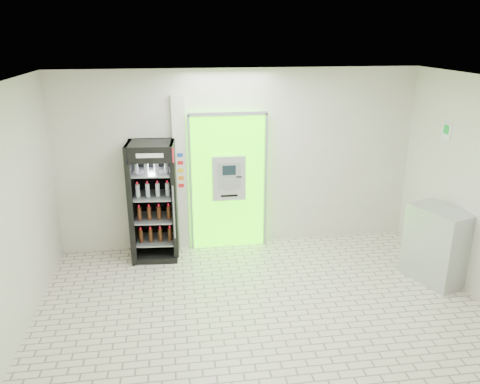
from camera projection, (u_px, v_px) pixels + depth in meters
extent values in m
plane|color=beige|center=(267.00, 324.00, 5.97)|extent=(6.00, 6.00, 0.00)
plane|color=silver|center=(239.00, 160.00, 7.82)|extent=(6.00, 0.00, 6.00)
plane|color=silver|center=(345.00, 351.00, 3.14)|extent=(6.00, 0.00, 6.00)
plane|color=white|center=(272.00, 84.00, 5.00)|extent=(6.00, 6.00, 0.00)
cube|color=#3DFF00|center=(228.00, 182.00, 7.84)|extent=(1.20, 0.12, 2.30)
cube|color=gray|center=(228.00, 114.00, 7.41)|extent=(1.28, 0.04, 0.06)
cube|color=gray|center=(191.00, 185.00, 7.69)|extent=(0.04, 0.04, 2.30)
cube|color=gray|center=(266.00, 181.00, 7.87)|extent=(0.04, 0.04, 2.30)
cube|color=black|center=(234.00, 218.00, 8.02)|extent=(0.62, 0.01, 0.67)
cube|color=black|center=(207.00, 134.00, 7.48)|extent=(0.22, 0.01, 0.18)
cube|color=#AFB2B7|center=(229.00, 178.00, 7.71)|extent=(0.55, 0.12, 0.75)
cube|color=black|center=(229.00, 170.00, 7.60)|extent=(0.22, 0.01, 0.16)
cube|color=gray|center=(229.00, 187.00, 7.69)|extent=(0.16, 0.01, 0.12)
cube|color=black|center=(239.00, 177.00, 7.66)|extent=(0.09, 0.01, 0.02)
cube|color=black|center=(229.00, 196.00, 7.74)|extent=(0.28, 0.01, 0.03)
cube|color=silver|center=(181.00, 175.00, 7.71)|extent=(0.22, 0.10, 2.60)
cube|color=#193FB2|center=(180.00, 155.00, 7.54)|extent=(0.09, 0.01, 0.06)
cube|color=red|center=(180.00, 163.00, 7.59)|extent=(0.09, 0.01, 0.06)
cube|color=yellow|center=(181.00, 170.00, 7.63)|extent=(0.09, 0.01, 0.06)
cube|color=orange|center=(181.00, 178.00, 7.67)|extent=(0.09, 0.01, 0.06)
cube|color=red|center=(181.00, 186.00, 7.71)|extent=(0.09, 0.01, 0.06)
cube|color=black|center=(154.00, 201.00, 7.49)|extent=(0.77, 0.71, 1.92)
cube|color=black|center=(154.00, 195.00, 7.77)|extent=(0.72, 0.11, 1.92)
cube|color=#B80919|center=(150.00, 156.00, 6.91)|extent=(0.71, 0.06, 0.23)
cube|color=white|center=(150.00, 156.00, 6.91)|extent=(0.40, 0.04, 0.07)
cube|color=black|center=(157.00, 253.00, 7.78)|extent=(0.77, 0.71, 0.10)
cylinder|color=gray|center=(174.00, 213.00, 7.23)|extent=(0.03, 0.03, 0.87)
cube|color=gray|center=(156.00, 240.00, 7.71)|extent=(0.65, 0.61, 0.02)
cube|color=gray|center=(155.00, 218.00, 7.58)|extent=(0.65, 0.61, 0.02)
cube|color=gray|center=(153.00, 196.00, 7.46)|extent=(0.65, 0.61, 0.02)
cube|color=gray|center=(152.00, 172.00, 7.33)|extent=(0.65, 0.61, 0.02)
cube|color=#AFB2B7|center=(438.00, 245.00, 6.88)|extent=(0.82, 0.99, 1.13)
cube|color=gray|center=(420.00, 242.00, 6.82)|extent=(0.28, 0.78, 0.01)
cube|color=white|center=(447.00, 131.00, 7.00)|extent=(0.02, 0.22, 0.26)
cube|color=#0C8427|center=(446.00, 129.00, 6.99)|extent=(0.00, 0.14, 0.14)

